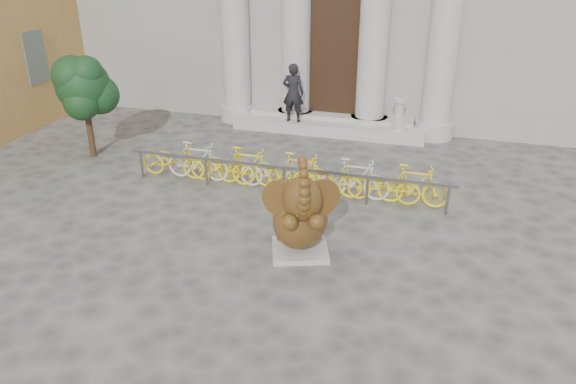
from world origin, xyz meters
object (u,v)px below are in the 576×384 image
(bike_rack, at_px, (286,171))
(elephant_statue, at_px, (301,218))
(pedestrian, at_px, (293,93))
(tree, at_px, (84,87))

(bike_rack, bearing_deg, elephant_statue, -68.22)
(bike_rack, bearing_deg, pedestrian, 103.56)
(bike_rack, distance_m, tree, 6.07)
(pedestrian, bearing_deg, elephant_statue, 103.90)
(elephant_statue, height_order, tree, tree)
(elephant_statue, bearing_deg, bike_rack, 92.97)
(tree, bearing_deg, pedestrian, 36.65)
(bike_rack, xyz_separation_m, tree, (-5.84, 0.67, 1.48))
(elephant_statue, height_order, pedestrian, elephant_statue)
(pedestrian, bearing_deg, bike_rack, 100.56)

